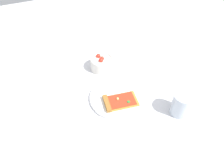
# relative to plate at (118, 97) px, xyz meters

# --- Properties ---
(ground_plane) EXTENTS (2.40, 2.40, 0.00)m
(ground_plane) POSITION_rel_plate_xyz_m (0.01, 0.00, -0.01)
(ground_plane) COLOR silver
(ground_plane) RESTS_ON ground
(plate) EXTENTS (0.25, 0.25, 0.01)m
(plate) POSITION_rel_plate_xyz_m (0.00, 0.00, 0.00)
(plate) COLOR white
(plate) RESTS_ON ground_plane
(pizza_slice_main) EXTENTS (0.10, 0.15, 0.02)m
(pizza_slice_main) POSITION_rel_plate_xyz_m (-0.03, 0.02, 0.01)
(pizza_slice_main) COLOR gold
(pizza_slice_main) RESTS_ON plate
(salad_bowl) EXTENTS (0.12, 0.12, 0.08)m
(salad_bowl) POSITION_rel_plate_xyz_m (0.22, -0.01, 0.03)
(salad_bowl) COLOR white
(salad_bowl) RESTS_ON ground_plane
(soda_glass) EXTENTS (0.08, 0.08, 0.10)m
(soda_glass) POSITION_rel_plate_xyz_m (-0.17, -0.21, 0.04)
(soda_glass) COLOR silver
(soda_glass) RESTS_ON ground_plane
(paper_napkin) EXTENTS (0.14, 0.15, 0.00)m
(paper_napkin) POSITION_rel_plate_xyz_m (0.22, 0.22, -0.01)
(paper_napkin) COLOR white
(paper_napkin) RESTS_ON ground_plane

